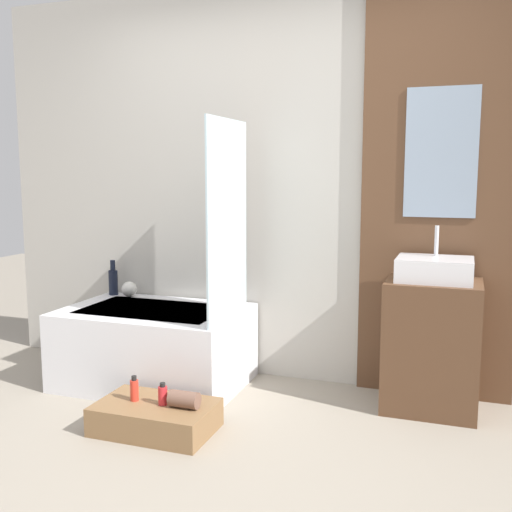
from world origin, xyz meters
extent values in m
plane|color=gray|center=(0.00, 0.00, 0.00)|extent=(12.00, 12.00, 0.00)
cube|color=#B7B2A8|center=(0.00, 1.58, 1.30)|extent=(4.20, 0.06, 2.60)
cube|color=brown|center=(1.00, 1.53, 1.30)|extent=(0.93, 0.03, 2.60)
cube|color=#8C9EB2|center=(1.00, 1.51, 1.50)|extent=(0.42, 0.01, 0.76)
cube|color=white|center=(-0.73, 1.14, 0.25)|extent=(1.17, 0.79, 0.50)
cube|color=silver|center=(-0.73, 1.14, 0.50)|extent=(0.91, 0.55, 0.01)
cube|color=silver|center=(-0.18, 1.07, 1.10)|extent=(0.01, 0.61, 1.19)
cube|color=olive|center=(-0.37, 0.49, 0.08)|extent=(0.63, 0.40, 0.15)
cube|color=brown|center=(1.00, 1.30, 0.38)|extent=(0.53, 0.43, 0.77)
cube|color=white|center=(1.00, 1.30, 0.84)|extent=(0.42, 0.33, 0.13)
cylinder|color=silver|center=(1.00, 1.39, 0.99)|extent=(0.02, 0.02, 0.18)
cylinder|color=black|center=(-1.23, 1.45, 0.59)|extent=(0.07, 0.07, 0.18)
cylinder|color=black|center=(-1.23, 1.45, 0.72)|extent=(0.04, 0.04, 0.08)
sphere|color=silver|center=(-1.09, 1.43, 0.56)|extent=(0.11, 0.11, 0.11)
cylinder|color=red|center=(-0.50, 0.49, 0.21)|extent=(0.05, 0.05, 0.11)
cylinder|color=black|center=(-0.50, 0.49, 0.28)|extent=(0.03, 0.03, 0.03)
cylinder|color=red|center=(-0.33, 0.49, 0.20)|extent=(0.05, 0.05, 0.10)
cylinder|color=black|center=(-0.33, 0.49, 0.26)|extent=(0.03, 0.03, 0.02)
cylinder|color=brown|center=(-0.20, 0.49, 0.20)|extent=(0.16, 0.09, 0.09)
camera|label=1|loc=(1.16, -2.23, 1.39)|focal=42.00mm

